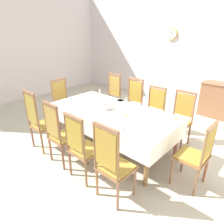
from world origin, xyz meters
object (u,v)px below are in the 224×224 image
Objects in this scene: soup_tureen at (108,104)px; candlestick_west at (100,100)px; chair_head_west at (63,101)px; spoon_primary at (117,100)px; mounted_clock at (171,34)px; bowl_far_right at (150,111)px; spoon_secondary at (177,119)px; chair_north_d at (180,118)px; chair_north_a at (111,97)px; chair_south_c at (82,147)px; chair_south_b at (60,133)px; candlestick_east at (126,108)px; chair_north_c at (153,110)px; chair_south_a at (40,121)px; chair_south_d at (113,163)px; chair_head_east at (197,154)px; bowl_near_left at (121,101)px; bowl_far_left at (119,127)px; dining_table at (112,114)px; bowl_near_right at (171,117)px; chair_north_b at (132,103)px.

candlestick_west reaches higher than soup_tureen.
chair_head_west is 1.43m from spoon_primary.
mounted_clock is (1.04, 3.19, 1.49)m from chair_head_west.
bowl_far_right is 0.52m from spoon_secondary.
chair_north_d is 1.62m from candlestick_west.
chair_south_c is (1.24, -1.97, -0.02)m from chair_north_a.
candlestick_east is at bearing 58.39° from chair_south_b.
chair_head_west reaches higher than spoon_primary.
chair_north_c reaches higher than soup_tureen.
candlestick_west is at bearing 58.57° from chair_south_a.
chair_head_east is (0.71, 0.99, -0.04)m from chair_south_d.
bowl_near_left is at bearing 99.29° from soup_tureen.
bowl_far_left is (-0.36, 0.53, 0.20)m from chair_south_d.
dining_table is 0.50m from bowl_near_left.
bowl_far_right is (0.26, -0.56, 0.23)m from chair_north_c.
chair_head_west is (-1.92, 0.98, -0.01)m from chair_south_c.
chair_north_c is 5.39× the size of bowl_far_left.
spoon_secondary is (1.36, 1.45, 0.19)m from chair_south_b.
chair_head_east is at bearing 27.51° from chair_south_b.
chair_north_a is 6.49× the size of bowl_near_left.
chair_south_c is 3.24× the size of mounted_clock.
chair_south_b reaches higher than bowl_near_right.
chair_north_d is (0.61, 0.00, 0.01)m from chair_north_c.
chair_south_b is at bearing 117.51° from chair_head_east.
spoon_primary is 0.51× the size of mounted_clock.
candlestick_west is 1.06× the size of candlestick_east.
chair_head_west is at bearing 152.88° from chair_south_c.
bowl_near_right is at bearing -170.94° from spoon_secondary.
bowl_far_right is 0.82× the size of spoon_primary.
chair_south_a is at bearing -179.95° from chair_south_d.
spoon_primary is at bearing 142.28° from candlestick_east.
chair_south_c is 1.59m from bowl_near_right.
candlestick_east is 1.91× the size of spoon_primary.
chair_head_east is at bearing 0.00° from candlestick_west.
chair_south_c is at bearing -51.01° from spoon_primary.
bowl_far_left reaches higher than dining_table.
chair_north_d is at bearing 111.20° from chair_head_west.
chair_head_west is at bearing 158.71° from chair_south_d.
chair_south_b is (-0.28, -0.99, -0.11)m from dining_table.
chair_south_a is 4.15× the size of soup_tureen.
chair_south_c is (0.58, -1.97, -0.01)m from chair_north_b.
chair_north_a reaches higher than bowl_near_right.
soup_tureen reaches higher than spoon_secondary.
chair_head_west reaches higher than spoon_secondary.
chair_south_d reaches higher than bowl_far_left.
chair_south_b is at bearing 108.50° from chair_north_a.
spoon_secondary is at bearing 23.04° from dining_table.
chair_head_east is 1.18m from bowl_far_left.
chair_south_b reaches higher than chair_north_d.
chair_north_b is 1.09× the size of chair_head_east.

